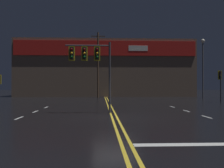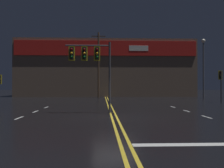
% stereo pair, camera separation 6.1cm
% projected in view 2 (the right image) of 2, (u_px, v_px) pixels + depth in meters
% --- Properties ---
extents(ground_plane, '(200.00, 200.00, 0.00)m').
position_uv_depth(ground_plane, '(114.00, 118.00, 14.68)').
color(ground_plane, black).
extents(road_markings, '(16.47, 60.00, 0.01)m').
position_uv_depth(road_markings, '(137.00, 121.00, 13.29)').
color(road_markings, gold).
rests_on(road_markings, ground).
extents(traffic_signal_median, '(3.08, 0.36, 4.86)m').
position_uv_depth(traffic_signal_median, '(90.00, 58.00, 16.94)').
color(traffic_signal_median, '#38383D').
rests_on(traffic_signal_median, ground).
extents(traffic_signal_corner_northeast, '(0.42, 0.36, 3.55)m').
position_uv_depth(traffic_signal_corner_northeast, '(221.00, 79.00, 27.42)').
color(traffic_signal_corner_northeast, '#38383D').
rests_on(traffic_signal_corner_northeast, ground).
extents(streetlight_far_left, '(0.56, 0.56, 8.67)m').
position_uv_depth(streetlight_far_left, '(203.00, 60.00, 36.07)').
color(streetlight_far_left, '#59595E').
rests_on(streetlight_far_left, ground).
extents(building_backdrop, '(30.77, 10.23, 9.84)m').
position_uv_depth(building_backdrop, '(106.00, 69.00, 46.31)').
color(building_backdrop, brown).
rests_on(building_backdrop, ground).
extents(utility_pole_row, '(46.91, 0.26, 12.09)m').
position_uv_depth(utility_pole_row, '(93.00, 61.00, 38.83)').
color(utility_pole_row, '#4C3828').
rests_on(utility_pole_row, ground).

